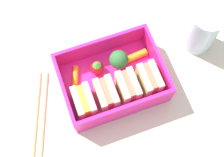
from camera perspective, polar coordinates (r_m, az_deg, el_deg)
name	(u,v)px	position (r cm, az deg, el deg)	size (l,w,h in cm)	color
ground_plane	(112,85)	(58.88, 0.00, -1.25)	(120.00, 120.00, 2.00)	beige
bento_tray	(112,82)	(57.37, 0.00, -0.73)	(17.81, 13.38, 1.20)	#F32290
bento_rim	(112,77)	(54.57, 0.00, 0.32)	(17.81, 13.38, 4.77)	#F32290
sandwich_left	(149,79)	(54.97, 6.82, -0.15)	(3.18, 5.21, 4.42)	beige
sandwich_center_left	(128,87)	(54.20, 2.93, -1.50)	(3.18, 5.21, 4.42)	beige
sandwich_center	(106,94)	(53.72, -1.07, -2.87)	(3.18, 5.21, 4.42)	#E4C18A
sandwich_center_right	(84,102)	(53.53, -5.12, -4.24)	(3.18, 5.21, 4.42)	beige
carrot_stick_far_left	(136,56)	(58.17, 4.44, 4.14)	(1.32, 1.32, 4.15)	orange
broccoli_floret	(119,60)	(55.78, 1.24, 3.47)	(3.41, 3.41, 4.19)	#82BD5E
strawberry_far_left	(97,68)	(56.36, -2.74, 1.97)	(2.47, 2.47, 3.07)	red
carrot_stick_left	(75,78)	(56.85, -6.73, 0.16)	(1.11, 1.11, 4.27)	orange
chopstick_pair	(39,124)	(56.97, -13.17, -8.12)	(8.48, 18.90, 0.70)	tan
drinking_glass	(202,30)	(59.48, 16.15, 8.46)	(5.66, 5.66, 9.38)	silver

